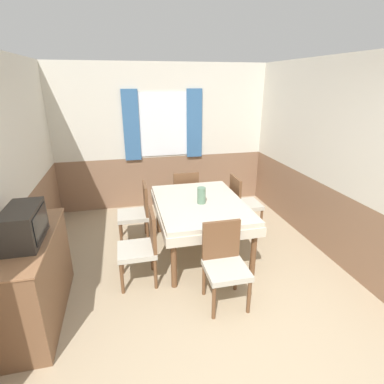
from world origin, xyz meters
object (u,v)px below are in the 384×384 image
at_px(chair_left_near, 142,245).
at_px(vase, 201,195).
at_px(chair_head_window, 185,194).
at_px(sideboard, 35,278).
at_px(chair_right_far, 242,201).
at_px(dining_table, 200,209).
at_px(chair_left_far, 137,211).
at_px(chair_head_near, 224,262).
at_px(tv, 24,225).

distance_m(chair_left_near, vase, 1.02).
xyz_separation_m(chair_head_window, sideboard, (-1.91, -1.90, -0.02)).
distance_m(chair_right_far, sideboard, 3.06).
xyz_separation_m(sideboard, vase, (1.91, 0.81, 0.40)).
xyz_separation_m(chair_right_far, vase, (-0.83, -0.55, 0.38)).
distance_m(sideboard, vase, 2.11).
xyz_separation_m(dining_table, chair_left_far, (-0.83, 0.50, -0.17)).
distance_m(chair_head_near, chair_right_far, 1.75).
bearing_deg(dining_table, chair_left_near, -148.89).
bearing_deg(chair_right_far, dining_table, -58.89).
xyz_separation_m(dining_table, chair_left_near, (-0.83, -0.50, -0.17)).
relative_size(chair_head_window, vase, 4.07).
bearing_deg(tv, sideboard, 112.16).
height_order(chair_head_near, chair_left_near, same).
xyz_separation_m(chair_head_near, sideboard, (-1.91, 0.18, -0.02)).
distance_m(chair_head_window, chair_right_far, 0.99).
bearing_deg(chair_head_window, dining_table, -90.00).
relative_size(chair_right_far, sideboard, 0.67).
bearing_deg(dining_table, chair_head_near, -90.00).
height_order(chair_right_far, vase, vase).
relative_size(chair_head_near, chair_right_far, 1.00).
xyz_separation_m(tv, vase, (1.88, 0.88, -0.21)).
height_order(chair_head_near, chair_head_window, same).
distance_m(dining_table, tv, 2.14).
relative_size(chair_head_near, vase, 4.07).
bearing_deg(chair_left_near, chair_head_window, -28.25).
bearing_deg(chair_right_far, chair_left_far, -90.00).
height_order(chair_head_window, chair_right_far, same).
bearing_deg(sideboard, chair_head_window, 44.81).
xyz_separation_m(chair_left_near, chair_right_far, (1.66, 1.00, 0.00)).
xyz_separation_m(chair_head_near, chair_right_far, (0.83, 1.54, 0.00)).
bearing_deg(vase, chair_head_window, 90.13).
xyz_separation_m(chair_left_far, chair_left_near, (0.00, -1.00, 0.00)).
bearing_deg(tv, chair_head_window, 46.46).
bearing_deg(vase, dining_table, 92.84).
distance_m(chair_left_near, tv, 1.28).
bearing_deg(chair_head_window, vase, -89.87).
bearing_deg(dining_table, chair_left_far, 148.89).
xyz_separation_m(dining_table, vase, (0.00, -0.05, 0.21)).
bearing_deg(chair_left_near, chair_left_far, 0.00).
xyz_separation_m(chair_left_near, tv, (-1.05, -0.44, 0.59)).
relative_size(chair_head_window, chair_right_far, 1.00).
bearing_deg(chair_head_near, vase, -90.15).
bearing_deg(vase, chair_right_far, 33.73).
distance_m(chair_left_near, sideboard, 1.14).
height_order(dining_table, sideboard, sideboard).
bearing_deg(sideboard, chair_left_far, 51.39).
height_order(chair_head_near, sideboard, sideboard).
relative_size(sideboard, vase, 6.10).
xyz_separation_m(chair_head_near, vase, (0.00, 0.99, 0.38)).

